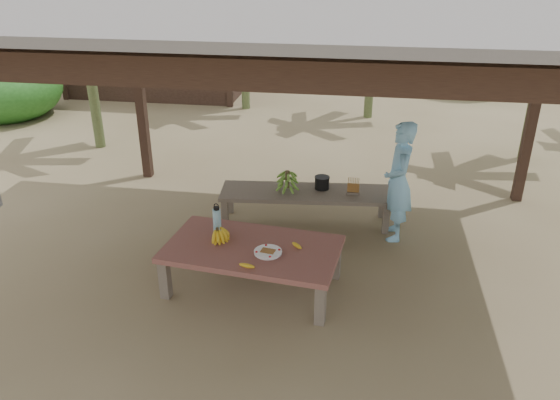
% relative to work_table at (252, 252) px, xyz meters
% --- Properties ---
extents(ground, '(80.00, 80.00, 0.00)m').
position_rel_work_table_xyz_m(ground, '(0.51, 0.49, -0.43)').
color(ground, brown).
rests_on(ground, ground).
extents(pavilion, '(6.60, 5.60, 2.95)m').
position_rel_work_table_xyz_m(pavilion, '(0.50, 0.48, 2.34)').
color(pavilion, black).
rests_on(pavilion, ground).
extents(work_table, '(1.90, 1.19, 0.50)m').
position_rel_work_table_xyz_m(work_table, '(0.00, 0.00, 0.00)').
color(work_table, brown).
rests_on(work_table, ground).
extents(bench, '(2.25, 0.81, 0.45)m').
position_rel_work_table_xyz_m(bench, '(0.37, 1.59, -0.04)').
color(bench, brown).
rests_on(bench, ground).
extents(ripe_banana_bunch, '(0.32, 0.30, 0.15)m').
position_rel_work_table_xyz_m(ripe_banana_bunch, '(-0.40, 0.09, 0.14)').
color(ripe_banana_bunch, yellow).
rests_on(ripe_banana_bunch, work_table).
extents(plate, '(0.29, 0.29, 0.04)m').
position_rel_work_table_xyz_m(plate, '(0.19, -0.12, 0.08)').
color(plate, white).
rests_on(plate, work_table).
extents(loose_banana_front, '(0.16, 0.06, 0.04)m').
position_rel_work_table_xyz_m(loose_banana_front, '(0.03, -0.41, 0.09)').
color(loose_banana_front, yellow).
rests_on(loose_banana_front, work_table).
extents(loose_banana_side, '(0.13, 0.12, 0.04)m').
position_rel_work_table_xyz_m(loose_banana_side, '(0.46, 0.06, 0.09)').
color(loose_banana_side, yellow).
rests_on(loose_banana_side, work_table).
extents(water_flask, '(0.09, 0.09, 0.33)m').
position_rel_work_table_xyz_m(water_flask, '(-0.45, 0.29, 0.20)').
color(water_flask, '#3EA3C2').
rests_on(water_flask, work_table).
extents(green_banana_stalk, '(0.28, 0.28, 0.29)m').
position_rel_work_table_xyz_m(green_banana_stalk, '(0.13, 1.57, 0.16)').
color(green_banana_stalk, '#598C2D').
rests_on(green_banana_stalk, bench).
extents(cooking_pot, '(0.19, 0.19, 0.16)m').
position_rel_work_table_xyz_m(cooking_pot, '(0.57, 1.72, 0.09)').
color(cooking_pot, black).
rests_on(cooking_pot, bench).
extents(skewer_rack, '(0.19, 0.10, 0.24)m').
position_rel_work_table_xyz_m(skewer_rack, '(0.98, 1.60, 0.14)').
color(skewer_rack, '#A57F47').
rests_on(skewer_rack, bench).
extents(woman, '(0.42, 0.59, 1.50)m').
position_rel_work_table_xyz_m(woman, '(1.52, 1.39, 0.32)').
color(woman, '#7CBFEB').
rests_on(woman, ground).
extents(hut, '(4.40, 3.43, 2.85)m').
position_rel_work_table_xyz_m(hut, '(-3.99, 8.49, 0.67)').
color(hut, black).
rests_on(hut, ground).
extents(banana_plant_w, '(1.80, 1.80, 3.02)m').
position_rel_work_table_xyz_m(banana_plant_w, '(-3.68, 3.98, 2.10)').
color(banana_plant_w, '#596638').
rests_on(banana_plant_w, ground).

